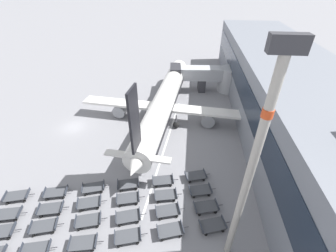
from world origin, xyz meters
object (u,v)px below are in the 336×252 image
(baggage_dolly_row_mid_b_col_b, at_px, (51,209))
(baggage_dolly_row_mid_b_col_f, at_px, (200,190))
(baggage_dolly_row_far_col_c, at_px, (94,188))
(apron_light_mast, at_px, (251,169))
(baggage_dolly_row_mid_b_col_a, at_px, (8,214))
(baggage_dolly_row_mid_a_col_a, at_px, (1,232))
(baggage_dolly_row_mid_a_col_e, at_px, (168,211))
(baggage_dolly_row_far_col_b, at_px, (56,192))
(baggage_dolly_row_near_col_e, at_px, (170,230))
(baggage_dolly_row_far_col_d, at_px, (128,184))
(baggage_dolly_row_near_col_b, at_px, (36,250))
(baggage_dolly_row_mid_a_col_c, at_px, (88,221))
(baggage_dolly_row_far_col_f, at_px, (196,176))
(baggage_dolly_row_far_col_a, at_px, (17,196))
(baggage_dolly_row_near_col_d, at_px, (128,236))
(baggage_dolly_row_far_col_e, at_px, (163,180))
(airplane, at_px, (164,102))
(baggage_dolly_row_near_col_c, at_px, (83,243))
(baggage_dolly_row_mid_b_col_c, at_px, (89,203))
(baggage_dolly_row_near_col_f, at_px, (212,225))
(baggage_dolly_row_mid_a_col_d, at_px, (128,217))
(baggage_dolly_row_mid_b_col_d, at_px, (128,198))
(baggage_dolly_row_mid_a_col_b, at_px, (44,226))

(baggage_dolly_row_mid_b_col_b, bearing_deg, baggage_dolly_row_mid_b_col_f, 14.34)
(baggage_dolly_row_far_col_c, xyz_separation_m, apron_light_mast, (16.57, -6.12, 11.34))
(baggage_dolly_row_mid_b_col_a, relative_size, baggage_dolly_row_mid_b_col_b, 1.00)
(baggage_dolly_row_mid_b_col_f, height_order, apron_light_mast, apron_light_mast)
(baggage_dolly_row_mid_a_col_a, height_order, baggage_dolly_row_mid_b_col_b, same)
(baggage_dolly_row_mid_a_col_e, height_order, baggage_dolly_row_far_col_b, same)
(baggage_dolly_row_near_col_e, distance_m, baggage_dolly_row_far_col_d, 8.47)
(baggage_dolly_row_near_col_b, relative_size, baggage_dolly_row_mid_a_col_c, 1.00)
(baggage_dolly_row_near_col_e, distance_m, baggage_dolly_row_mid_b_col_f, 6.68)
(baggage_dolly_row_near_col_e, relative_size, baggage_dolly_row_mid_b_col_b, 1.00)
(baggage_dolly_row_far_col_f, bearing_deg, baggage_dolly_row_mid_a_col_a, -154.05)
(baggage_dolly_row_far_col_a, bearing_deg, baggage_dolly_row_near_col_d, -13.79)
(baggage_dolly_row_far_col_e, bearing_deg, baggage_dolly_row_far_col_f, 16.48)
(airplane, bearing_deg, baggage_dolly_row_near_col_b, -110.55)
(baggage_dolly_row_near_col_c, height_order, baggage_dolly_row_far_col_f, same)
(baggage_dolly_row_near_col_d, bearing_deg, baggage_dolly_row_mid_b_col_c, 147.50)
(baggage_dolly_row_far_col_b, distance_m, baggage_dolly_row_far_col_d, 9.17)
(baggage_dolly_row_mid_b_col_c, xyz_separation_m, baggage_dolly_row_far_col_e, (8.52, 4.43, 0.00))
(baggage_dolly_row_near_col_c, relative_size, baggage_dolly_row_near_col_e, 1.00)
(baggage_dolly_row_mid_b_col_c, distance_m, apron_light_mast, 20.13)
(baggage_dolly_row_near_col_f, distance_m, baggage_dolly_row_mid_a_col_c, 14.01)
(baggage_dolly_row_near_col_b, xyz_separation_m, apron_light_mast, (19.46, 2.18, 11.34))
(airplane, xyz_separation_m, baggage_dolly_row_far_col_e, (1.72, -16.46, -3.02))
(baggage_dolly_row_mid_b_col_a, xyz_separation_m, baggage_dolly_row_far_col_e, (17.32, 6.87, 0.00))
(baggage_dolly_row_near_col_e, bearing_deg, airplane, 98.15)
(baggage_dolly_row_mid_a_col_d, distance_m, baggage_dolly_row_mid_b_col_c, 5.36)
(baggage_dolly_row_mid_a_col_a, bearing_deg, airplane, 59.51)
(airplane, xyz_separation_m, baggage_dolly_row_near_col_e, (3.35, -23.40, -3.02))
(baggage_dolly_row_near_col_d, xyz_separation_m, baggage_dolly_row_far_col_b, (-10.60, 4.74, 0.00))
(baggage_dolly_row_mid_a_col_c, height_order, baggage_dolly_row_mid_a_col_d, same)
(baggage_dolly_row_mid_b_col_d, distance_m, baggage_dolly_row_far_col_e, 5.17)
(baggage_dolly_row_mid_b_col_c, height_order, apron_light_mast, apron_light_mast)
(baggage_dolly_row_mid_a_col_a, xyz_separation_m, apron_light_mast, (24.36, 0.74, 11.34))
(baggage_dolly_row_mid_a_col_c, bearing_deg, baggage_dolly_row_mid_a_col_d, 12.24)
(baggage_dolly_row_mid_a_col_c, relative_size, baggage_dolly_row_mid_b_col_b, 1.00)
(baggage_dolly_row_near_col_b, height_order, baggage_dolly_row_mid_b_col_c, same)
(baggage_dolly_row_near_col_b, distance_m, baggage_dolly_row_near_col_e, 13.86)
(baggage_dolly_row_mid_b_col_b, height_order, baggage_dolly_row_far_col_b, same)
(baggage_dolly_row_mid_b_col_d, bearing_deg, baggage_dolly_row_far_col_e, 39.79)
(baggage_dolly_row_near_col_c, distance_m, baggage_dolly_row_mid_a_col_a, 9.44)
(baggage_dolly_row_near_col_e, distance_m, baggage_dolly_row_far_col_e, 7.13)
(airplane, height_order, baggage_dolly_row_mid_b_col_d, airplane)
(baggage_dolly_row_mid_a_col_c, relative_size, baggage_dolly_row_mid_b_col_c, 1.00)
(airplane, xyz_separation_m, baggage_dolly_row_mid_b_col_c, (-6.80, -20.89, -3.02))
(baggage_dolly_row_mid_a_col_a, height_order, baggage_dolly_row_mid_b_col_c, same)
(baggage_dolly_row_mid_a_col_c, xyz_separation_m, baggage_dolly_row_mid_b_col_b, (-5.06, 1.04, 0.00))
(baggage_dolly_row_far_col_d, height_order, apron_light_mast, apron_light_mast)
(baggage_dolly_row_mid_a_col_b, distance_m, baggage_dolly_row_far_col_a, 6.67)
(baggage_dolly_row_near_col_c, xyz_separation_m, baggage_dolly_row_mid_a_col_e, (8.35, 4.68, 0.00))
(baggage_dolly_row_near_col_f, xyz_separation_m, baggage_dolly_row_far_col_e, (-6.27, 5.89, 0.00))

